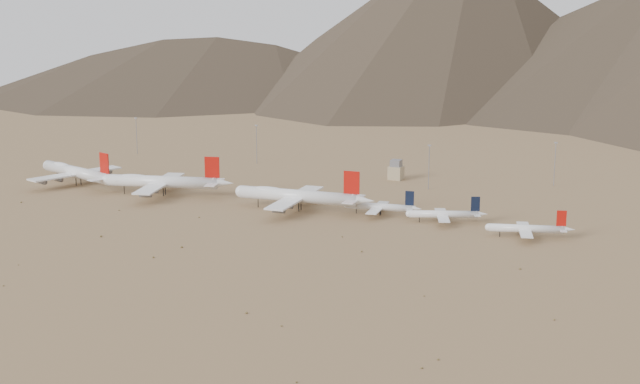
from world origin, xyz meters
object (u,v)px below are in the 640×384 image
at_px(widebody_west, 77,172).
at_px(widebody_centre, 162,182).
at_px(narrowbody_b, 446,214).
at_px(control_tower, 396,171).
at_px(narrowbody_a, 381,207).
at_px(widebody_east, 298,196).

relative_size(widebody_west, widebody_centre, 0.98).
bearing_deg(narrowbody_b, control_tower, 101.13).
relative_size(narrowbody_a, control_tower, 3.36).
bearing_deg(control_tower, widebody_centre, -136.87).
bearing_deg(widebody_east, widebody_west, 173.81).
bearing_deg(control_tower, widebody_west, -150.22).
xyz_separation_m(narrowbody_a, narrowbody_b, (33.84, -1.08, -0.08)).
height_order(widebody_west, narrowbody_b, widebody_west).
xyz_separation_m(widebody_west, control_tower, (162.97, 93.25, -2.36)).
bearing_deg(widebody_east, control_tower, 74.68).
xyz_separation_m(widebody_east, narrowbody_a, (42.17, 8.41, -3.42)).
relative_size(widebody_centre, narrowbody_a, 1.83).
xyz_separation_m(widebody_east, narrowbody_b, (76.01, 7.33, -3.50)).
height_order(widebody_west, control_tower, widebody_west).
height_order(widebody_centre, widebody_east, widebody_east).
xyz_separation_m(widebody_east, control_tower, (17.95, 96.76, -2.44)).
relative_size(widebody_centre, widebody_east, 0.98).
relative_size(widebody_centre, control_tower, 6.16).
height_order(widebody_east, narrowbody_a, widebody_east).
distance_m(widebody_east, narrowbody_b, 76.44).
height_order(widebody_centre, narrowbody_a, widebody_centre).
height_order(widebody_east, control_tower, widebody_east).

